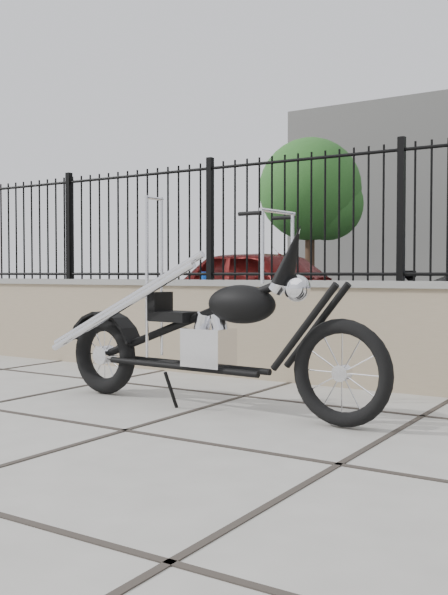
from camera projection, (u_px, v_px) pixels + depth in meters
ground_plane at (125, 431)px, 4.53m from camera, size 90.00×90.00×0.00m
retaining_wall at (297, 331)px, 6.62m from camera, size 14.00×0.36×0.96m
iron_fence at (298, 217)px, 6.58m from camera, size 14.00×0.08×1.20m
chopper_motorcycle at (203, 299)px, 5.28m from camera, size 2.81×0.66×1.67m
car_red at (270, 290)px, 11.87m from camera, size 4.64×2.80×1.48m
bollard_a at (205, 309)px, 9.84m from camera, size 0.14×0.14×1.05m
tree_left at (310, 185)px, 22.04m from camera, size 3.25×3.25×5.48m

